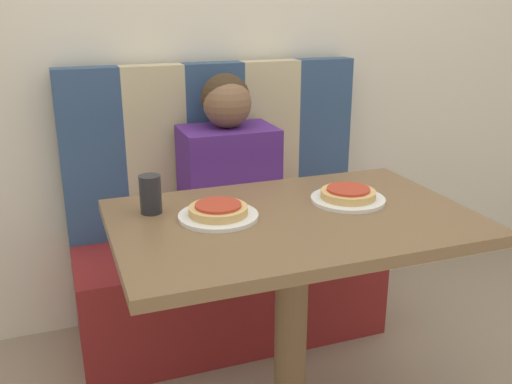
# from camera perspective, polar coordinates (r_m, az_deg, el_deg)

# --- Properties ---
(wall_back) EXTENTS (7.00, 0.05, 2.60)m
(wall_back) POSITION_cam_1_polar(r_m,az_deg,el_deg) (2.40, -5.20, 17.50)
(wall_back) COLOR beige
(wall_back) RESTS_ON ground_plane
(booth_seat) EXTENTS (1.22, 0.47, 0.42)m
(booth_seat) POSITION_cam_1_polar(r_m,az_deg,el_deg) (2.41, -2.59, -9.47)
(booth_seat) COLOR maroon
(booth_seat) RESTS_ON ground_plane
(booth_backrest) EXTENTS (1.22, 0.09, 0.69)m
(booth_backrest) POSITION_cam_1_polar(r_m,az_deg,el_deg) (2.38, -4.19, 4.53)
(booth_backrest) COLOR navy
(booth_backrest) RESTS_ON booth_seat
(dining_table) EXTENTS (1.03, 0.67, 0.76)m
(dining_table) POSITION_cam_1_polar(r_m,az_deg,el_deg) (1.69, 3.67, -5.71)
(dining_table) COLOR brown
(dining_table) RESTS_ON ground_plane
(person) EXTENTS (0.36, 0.25, 0.66)m
(person) POSITION_cam_1_polar(r_m,az_deg,el_deg) (2.21, -2.81, 2.57)
(person) COLOR #4C237A
(person) RESTS_ON booth_seat
(plate_left) EXTENTS (0.23, 0.23, 0.01)m
(plate_left) POSITION_cam_1_polar(r_m,az_deg,el_deg) (1.63, -3.78, -2.42)
(plate_left) COLOR white
(plate_left) RESTS_ON dining_table
(plate_right) EXTENTS (0.23, 0.23, 0.01)m
(plate_right) POSITION_cam_1_polar(r_m,az_deg,el_deg) (1.78, 9.16, -0.74)
(plate_right) COLOR white
(plate_right) RESTS_ON dining_table
(pizza_left) EXTENTS (0.17, 0.17, 0.03)m
(pizza_left) POSITION_cam_1_polar(r_m,az_deg,el_deg) (1.62, -3.80, -1.75)
(pizza_left) COLOR tan
(pizza_left) RESTS_ON plate_left
(pizza_right) EXTENTS (0.17, 0.17, 0.03)m
(pizza_right) POSITION_cam_1_polar(r_m,az_deg,el_deg) (1.77, 9.20, -0.12)
(pizza_right) COLOR tan
(pizza_right) RESTS_ON plate_right
(drinking_cup) EXTENTS (0.06, 0.06, 0.11)m
(drinking_cup) POSITION_cam_1_polar(r_m,az_deg,el_deg) (1.67, -10.51, -0.23)
(drinking_cup) COLOR #232328
(drinking_cup) RESTS_ON dining_table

